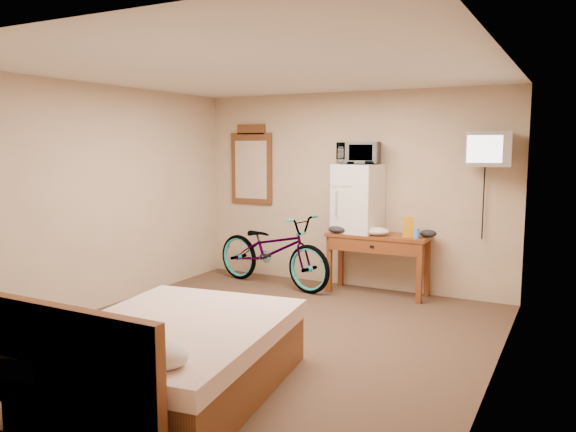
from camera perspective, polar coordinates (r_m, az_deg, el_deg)
The scene contains 13 objects.
room at distance 5.22m, azimuth -2.94°, elevation 0.81°, with size 4.60×4.64×2.50m.
desk at distance 6.93m, azimuth 9.04°, elevation -2.94°, with size 1.24×0.50×0.75m.
mini_fridge at distance 7.01m, azimuth 7.12°, elevation 1.79°, with size 0.57×0.55×0.85m.
microwave at distance 6.98m, azimuth 7.19°, elevation 6.37°, with size 0.49×0.34×0.27m, color white.
snack_bag at distance 6.76m, azimuth 12.11°, elevation -1.08°, with size 0.12×0.07×0.24m, color orange.
blue_cup at distance 6.69m, azimuth 12.93°, elevation -1.72°, with size 0.07×0.07×0.12m, color #4589EC.
cloth_cream at distance 6.84m, azimuth 8.96°, elevation -1.54°, with size 0.32×0.25×0.10m, color silver.
cloth_dark_a at distance 6.94m, azimuth 5.10°, elevation -1.36°, with size 0.26×0.19×0.10m, color black.
cloth_dark_b at distance 6.82m, azimuth 14.05°, elevation -1.73°, with size 0.20×0.16×0.09m, color black.
crt_television at distance 6.55m, azimuth 19.59°, elevation 6.43°, with size 0.53×0.62×0.38m.
wall_mirror at distance 7.90m, azimuth -3.73°, elevation 5.15°, with size 0.65×0.04×1.10m.
bicycle at distance 7.30m, azimuth -1.56°, elevation -3.46°, with size 0.63×1.81×0.95m, color black.
bed at distance 4.33m, azimuth -12.11°, elevation -13.74°, with size 1.69×2.09×0.90m.
Camera 1 is at (2.65, -4.46, 1.84)m, focal length 35.00 mm.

